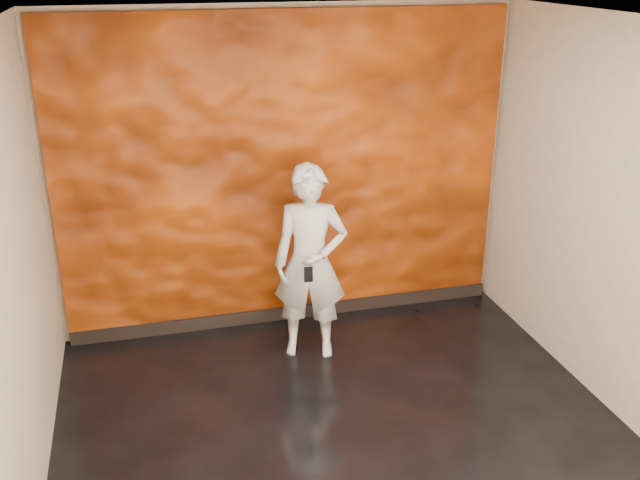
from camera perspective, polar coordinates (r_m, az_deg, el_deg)
The scene contains 5 objects.
room at distance 4.40m, azimuth 2.73°, elevation -1.66°, with size 4.02×4.02×2.81m.
feature_wall at distance 6.19m, azimuth -2.69°, elevation 5.24°, with size 3.90×0.06×2.75m, color #C74C0B.
baseboard at distance 6.66m, azimuth -2.41°, elevation -5.80°, with size 3.90×0.04×0.12m, color black.
man at distance 5.80m, azimuth -0.77°, elevation -1.84°, with size 0.60×0.39×1.64m, color #A7ABB7.
phone at distance 5.53m, azimuth -0.93°, elevation -2.77°, with size 0.07×0.01×0.13m, color black.
Camera 1 is at (-1.23, -3.84, 3.16)m, focal length 40.00 mm.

